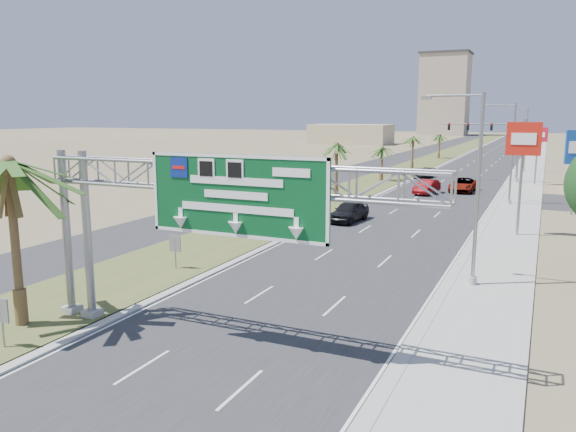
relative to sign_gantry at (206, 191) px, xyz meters
The scene contains 25 objects.
road 100.26m from the sign_gantry, 89.39° to the left, with size 12.00×300.00×0.02m, color #28282B.
sidewalk_right 100.71m from the sign_gantry, 84.54° to the left, with size 4.00×300.00×0.10m, color #9E9B93.
median_grass 100.65m from the sign_gantry, 95.10° to the left, with size 7.00×300.00×0.12m, color #485D29.
opposing_road 101.51m from the sign_gantry, 99.05° to the left, with size 8.00×300.00×0.02m, color #28282B.
sign_gantry is the anchor object (origin of this frame).
palm_near 8.41m from the sign_gantry, 166.68° to the right, with size 5.70×5.70×8.35m.
palm_row_b 23.66m from the sign_gantry, 110.92° to the left, with size 3.99×3.99×5.95m.
palm_row_c 39.00m from the sign_gantry, 102.50° to the left, with size 3.99×3.99×6.75m.
palm_row_d 56.73m from the sign_gantry, 98.56° to the left, with size 3.99×3.99×5.45m.
palm_row_e 75.55m from the sign_gantry, 96.41° to the left, with size 3.99×3.99×6.15m.
palm_row_f 100.44m from the sign_gantry, 94.82° to the left, with size 3.99×3.99×5.75m.
streetlight_near 14.75m from the sign_gantry, 55.30° to the left, with size 3.27×0.44×10.00m.
streetlight_mid 42.92m from the sign_gantry, 78.76° to the left, with size 3.27×0.44×10.00m.
streetlight_far 78.53m from the sign_gantry, 83.89° to the left, with size 3.27×0.44×10.00m.
signal_mast 62.37m from the sign_gantry, 84.26° to the left, with size 10.28×0.71×8.00m.
median_signback_a 9.06m from the sign_gantry, 149.77° to the right, with size 0.75×0.08×2.08m.
median_signback_b 11.90m from the sign_gantry, 132.65° to the left, with size 0.75×0.08×2.08m.
tower_distant 242.33m from the sign_gantry, 97.34° to the left, with size 20.00×16.00×35.00m, color tan.
building_distant_left 156.40m from the sign_gantry, 106.32° to the left, with size 24.00×14.00×6.00m, color tan.
car_left_lane 27.34m from the sign_gantry, 96.76° to the left, with size 2.03×5.04×1.72m, color black.
car_mid_lane 46.52m from the sign_gantry, 90.54° to the left, with size 1.72×4.92×1.62m, color maroon.
car_right_lane 50.18m from the sign_gantry, 86.48° to the left, with size 2.66×5.78×1.61m, color gray.
car_far 62.82m from the sign_gantry, 93.61° to the left, with size 1.92×4.71×1.37m, color black.
pole_sign_red_near 28.24m from the sign_gantry, 69.12° to the left, with size 2.40×0.36×8.58m.
pole_sign_red_far 61.22m from the sign_gantry, 80.09° to the left, with size 2.22×0.70×7.54m.
Camera 1 is at (10.53, -7.87, 8.88)m, focal length 35.00 mm.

